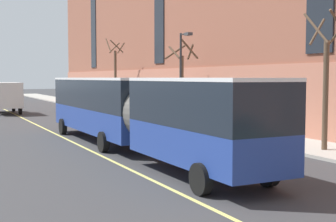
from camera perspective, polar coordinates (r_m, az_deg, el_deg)
ground_plane at (r=21.49m, az=-2.74°, el=-5.49°), size 260.00×260.00×0.00m
sidewalk at (r=28.27m, az=10.60°, el=-3.09°), size 4.02×160.00×0.15m
city_bus at (r=22.45m, az=-4.41°, el=0.25°), size 2.98×20.70×3.57m
parked_car_red_0 at (r=37.90m, az=-5.16°, el=-0.15°), size 2.02×4.54×1.56m
parked_car_navy_2 at (r=25.67m, az=5.78°, el=-2.17°), size 2.00×4.74×1.56m
parked_car_darkgray_3 at (r=50.89m, az=-10.48°, el=0.88°), size 1.95×4.67×1.56m
box_truck at (r=48.87m, az=-19.06°, el=1.74°), size 2.37×7.19×3.10m
street_tree_mid_block at (r=23.29m, az=18.71°, el=3.51°), size 1.71×1.64×6.49m
street_tree_far_uptown at (r=35.22m, az=1.68°, el=3.71°), size 2.13×2.19×6.25m
street_tree_far_downtown at (r=48.61m, az=-6.44°, el=4.44°), size 1.64×1.62×7.48m
street_lamp at (r=32.90m, az=1.76°, el=5.15°), size 0.36×1.48×6.54m
lane_centerline at (r=23.67m, az=-9.70°, el=-4.65°), size 0.16×140.00×0.01m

